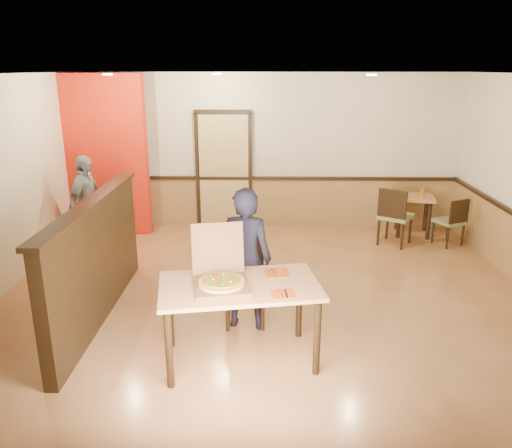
{
  "coord_description": "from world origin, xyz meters",
  "views": [
    {
      "loc": [
        -0.03,
        -5.58,
        2.87
      ],
      "look_at": [
        -0.14,
        0.0,
        1.12
      ],
      "focal_mm": 35.0,
      "sensor_mm": 36.0,
      "label": 1
    }
  ],
  "objects": [
    {
      "name": "wall_back",
      "position": [
        0.0,
        3.5,
        1.4
      ],
      "size": [
        7.0,
        0.0,
        7.0
      ],
      "primitive_type": "plane",
      "rotation": [
        1.57,
        0.0,
        0.0
      ],
      "color": "beige",
      "rests_on": "floor"
    },
    {
      "name": "diner",
      "position": [
        -0.25,
        -0.38,
        0.83
      ],
      "size": [
        0.65,
        0.47,
        1.65
      ],
      "primitive_type": "imported",
      "rotation": [
        0.0,
        0.0,
        3.0
      ],
      "color": "black",
      "rests_on": "floor"
    },
    {
      "name": "napkin_far",
      "position": [
        0.09,
        -0.8,
        0.84
      ],
      "size": [
        0.28,
        0.28,
        0.01
      ],
      "rotation": [
        0.0,
        0.0,
        0.17
      ],
      "color": "#C13D0D",
      "rests_on": "main_table"
    },
    {
      "name": "diner_chair",
      "position": [
        -0.27,
        -0.23,
        0.53
      ],
      "size": [
        0.51,
        0.51,
        0.98
      ],
      "rotation": [
        0.0,
        0.0,
        0.06
      ],
      "color": "olive",
      "rests_on": "floor"
    },
    {
      "name": "floor",
      "position": [
        0.0,
        0.0,
        0.0
      ],
      "size": [
        7.0,
        7.0,
        0.0
      ],
      "primitive_type": "plane",
      "color": "#B97748",
      "rests_on": "ground"
    },
    {
      "name": "back_door",
      "position": [
        -0.8,
        3.46,
        1.05
      ],
      "size": [
        0.9,
        0.06,
        2.1
      ],
      "primitive_type": "cube",
      "color": "tan",
      "rests_on": "wall_back"
    },
    {
      "name": "side_table",
      "position": [
        2.61,
        3.02,
        0.53
      ],
      "size": [
        0.77,
        0.77,
        0.71
      ],
      "rotation": [
        0.0,
        0.0,
        -0.19
      ],
      "color": "tan",
      "rests_on": "floor"
    },
    {
      "name": "condiment",
      "position": [
        2.71,
        2.95,
        0.78
      ],
      "size": [
        0.06,
        0.06,
        0.15
      ],
      "primitive_type": "cylinder",
      "color": "olive",
      "rests_on": "side_table"
    },
    {
      "name": "spot_c",
      "position": [
        1.4,
        1.5,
        2.78
      ],
      "size": [
        0.14,
        0.14,
        0.02
      ],
      "primitive_type": "cylinder",
      "color": "#FCF0B1",
      "rests_on": "ceiling"
    },
    {
      "name": "red_accent_panel",
      "position": [
        -2.9,
        3.0,
        1.4
      ],
      "size": [
        1.6,
        0.2,
        2.78
      ],
      "primitive_type": "cube",
      "color": "red",
      "rests_on": "floor"
    },
    {
      "name": "chair_rail_back",
      "position": [
        0.0,
        3.45,
        0.92
      ],
      "size": [
        7.0,
        0.06,
        0.06
      ],
      "primitive_type": "cube",
      "color": "black",
      "rests_on": "wall_back"
    },
    {
      "name": "napkin_near",
      "position": [
        0.14,
        -1.3,
        0.84
      ],
      "size": [
        0.25,
        0.25,
        0.01
      ],
      "rotation": [
        0.0,
        0.0,
        0.19
      ],
      "color": "#C13D0D",
      "rests_on": "main_table"
    },
    {
      "name": "booth_partition",
      "position": [
        -2.0,
        -0.2,
        0.74
      ],
      "size": [
        0.2,
        3.1,
        1.44
      ],
      "color": "black",
      "rests_on": "floor"
    },
    {
      "name": "ceiling",
      "position": [
        0.0,
        0.0,
        2.8
      ],
      "size": [
        7.0,
        7.0,
        0.0
      ],
      "primitive_type": "plane",
      "rotation": [
        3.14,
        0.0,
        0.0
      ],
      "color": "black",
      "rests_on": "wall_back"
    },
    {
      "name": "side_chair_left",
      "position": [
        2.11,
        2.41,
        0.54
      ],
      "size": [
        0.68,
        0.68,
        1.0
      ],
      "rotation": [
        0.0,
        0.0,
        2.56
      ],
      "color": "olive",
      "rests_on": "floor"
    },
    {
      "name": "passerby",
      "position": [
        -2.91,
        2.11,
        0.78
      ],
      "size": [
        0.53,
        0.97,
        1.56
      ],
      "primitive_type": "imported",
      "rotation": [
        0.0,
        0.0,
        1.4
      ],
      "color": "gray",
      "rests_on": "floor"
    },
    {
      "name": "pizza_box",
      "position": [
        -0.46,
        -1.12,
        0.91
      ],
      "size": [
        0.63,
        0.71,
        0.55
      ],
      "rotation": [
        0.0,
        0.0,
        0.19
      ],
      "color": "brown",
      "rests_on": "main_table"
    },
    {
      "name": "spot_b",
      "position": [
        -0.8,
        2.5,
        2.78
      ],
      "size": [
        0.14,
        0.14,
        0.02
      ],
      "primitive_type": "cylinder",
      "color": "#FCF0B1",
      "rests_on": "ceiling"
    },
    {
      "name": "side_chair_right",
      "position": [
        3.08,
        2.42,
        0.45
      ],
      "size": [
        0.55,
        0.55,
        0.82
      ],
      "rotation": [
        0.0,
        0.0,
        3.6
      ],
      "color": "olive",
      "rests_on": "floor"
    },
    {
      "name": "pizza",
      "position": [
        -0.45,
        -1.17,
        0.89
      ],
      "size": [
        0.45,
        0.45,
        0.03
      ],
      "primitive_type": "cylinder",
      "rotation": [
        0.0,
        0.0,
        -0.0
      ],
      "color": "#D5944D",
      "rests_on": "pizza_box"
    },
    {
      "name": "spot_a",
      "position": [
        -2.3,
        1.8,
        2.78
      ],
      "size": [
        0.14,
        0.14,
        0.02
      ],
      "primitive_type": "cylinder",
      "color": "#FCF0B1",
      "rests_on": "ceiling"
    },
    {
      "name": "main_table",
      "position": [
        -0.28,
        -1.09,
        0.73
      ],
      "size": [
        1.69,
        1.15,
        0.84
      ],
      "rotation": [
        0.0,
        0.0,
        0.17
      ],
      "color": "tan",
      "rests_on": "floor"
    },
    {
      "name": "wainscot_back",
      "position": [
        0.0,
        3.47,
        0.45
      ],
      "size": [
        7.0,
        0.04,
        0.9
      ],
      "primitive_type": "cube",
      "color": "olive",
      "rests_on": "floor"
    }
  ]
}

